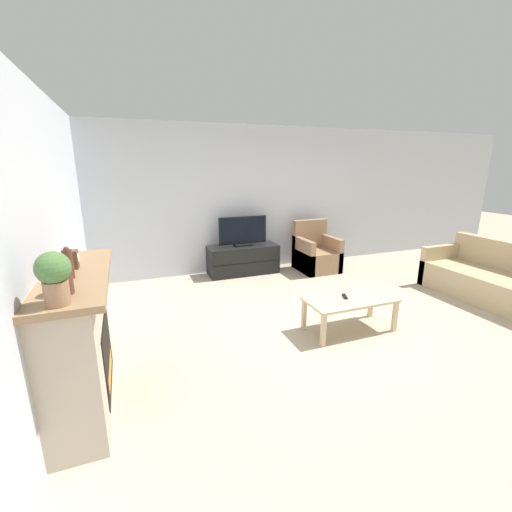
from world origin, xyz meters
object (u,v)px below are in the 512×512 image
object	(u,v)px
couch	(504,285)
mantel_vase_left	(62,281)
fireplace	(80,340)
potted_plant	(54,275)
mantel_clock	(73,259)
armchair	(316,255)
tv_stand	(243,260)
tv	(243,232)
coffee_table	(350,303)
mantel_vase_centre_left	(68,263)
remote	(345,296)

from	to	relation	value
couch	mantel_vase_left	bearing A→B (deg)	-173.16
fireplace	potted_plant	bearing A→B (deg)	-88.54
mantel_clock	armchair	xyz separation A→B (m)	(3.82, 2.50, -0.94)
tv_stand	tv	bearing A→B (deg)	-90.00
potted_plant	tv	bearing A→B (deg)	55.96
mantel_clock	coffee_table	bearing A→B (deg)	2.71
tv	potted_plant	bearing A→B (deg)	-124.04
mantel_vase_centre_left	coffee_table	size ratio (longest dim) A/B	0.22
coffee_table	couch	size ratio (longest dim) A/B	0.50
couch	armchair	bearing A→B (deg)	125.20
mantel_vase_centre_left	coffee_table	distance (m)	3.07
mantel_vase_centre_left	tv	distance (m)	3.92
mantel_vase_centre_left	potted_plant	bearing A→B (deg)	-90.00
potted_plant	coffee_table	bearing A→B (deg)	18.22
mantel_clock	mantel_vase_left	bearing A→B (deg)	-90.07
tv_stand	armchair	size ratio (longest dim) A/B	1.38
mantel_clock	tv_stand	size ratio (longest dim) A/B	0.12
mantel_vase_left	potted_plant	distance (m)	0.22
armchair	couch	bearing A→B (deg)	-54.80
mantel_vase_centre_left	potted_plant	distance (m)	0.55
mantel_clock	remote	size ratio (longest dim) A/B	0.97
mantel_vase_centre_left	mantel_clock	size ratio (longest dim) A/B	1.64
mantel_vase_centre_left	mantel_vase_left	bearing A→B (deg)	-90.00
fireplace	potted_plant	world-z (taller)	potted_plant
mantel_vase_left	tv_stand	world-z (taller)	mantel_vase_left
armchair	coffee_table	distance (m)	2.54
mantel_vase_centre_left	mantel_clock	xyz separation A→B (m)	(0.00, 0.27, -0.04)
tv_stand	mantel_vase_left	bearing A→B (deg)	-125.52
couch	potted_plant	bearing A→B (deg)	-171.19
fireplace	armchair	bearing A→B (deg)	34.66
remote	tv	bearing A→B (deg)	121.87
mantel_vase_centre_left	couch	world-z (taller)	mantel_vase_centre_left
mantel_vase_centre_left	couch	bearing A→B (deg)	3.25
armchair	couch	distance (m)	3.01
tv	remote	bearing A→B (deg)	-80.31
mantel_vase_left	potted_plant	bearing A→B (deg)	-90.00
potted_plant	mantel_vase_centre_left	bearing A→B (deg)	90.00
mantel_vase_left	tv_stand	distance (m)	4.29
tv_stand	couch	distance (m)	4.16
coffee_table	tv_stand	bearing A→B (deg)	100.29
mantel_vase_left	coffee_table	xyz separation A→B (m)	(2.90, 0.76, -0.89)
mantel_vase_left	tv	xyz separation A→B (m)	(2.43, 3.40, -0.47)
mantel_clock	tv	bearing A→B (deg)	48.82
tv_stand	fireplace	bearing A→B (deg)	-129.81
mantel_vase_left	remote	bearing A→B (deg)	16.04
mantel_clock	tv_stand	bearing A→B (deg)	48.85
tv_stand	tv	size ratio (longest dim) A/B	1.43
tv_stand	coffee_table	size ratio (longest dim) A/B	1.18
tv	armchair	bearing A→B (deg)	-11.07
fireplace	mantel_vase_centre_left	bearing A→B (deg)	-81.76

